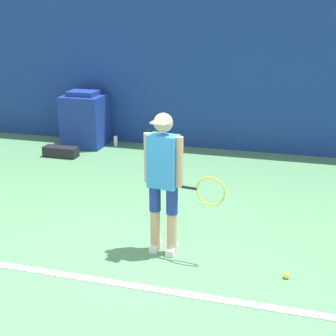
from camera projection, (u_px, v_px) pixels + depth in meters
ground_plane at (136, 270)px, 5.28m from camera, size 24.00×24.00×0.00m
back_wall at (218, 73)px, 9.44m from camera, size 24.00×0.10×3.18m
court_baseline at (126, 285)px, 4.99m from camera, size 21.60×0.10×0.01m
tennis_player at (165, 178)px, 5.39m from camera, size 0.99×0.31×1.71m
tennis_ball at (287, 276)px, 5.11m from camera, size 0.07×0.07×0.07m
covered_chair at (86, 119)px, 10.00m from camera, size 0.84×0.83×1.19m
equipment_bag at (61, 152)px, 9.34m from camera, size 0.69×0.26×0.21m
water_bottle at (116, 141)px, 10.08m from camera, size 0.09×0.09×0.25m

